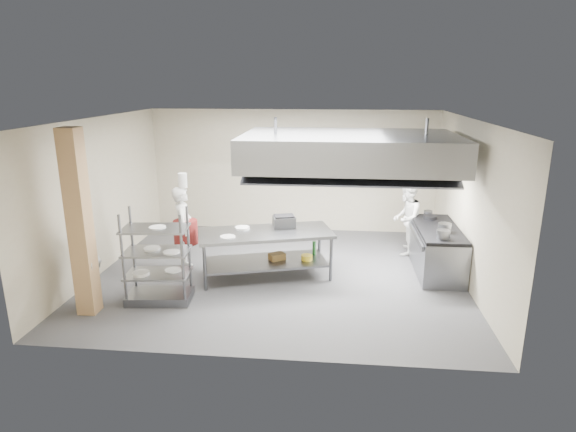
# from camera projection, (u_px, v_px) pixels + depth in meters

# --- Properties ---
(floor) EXTENTS (7.00, 7.00, 0.00)m
(floor) POSITION_uv_depth(u_px,v_px,m) (279.00, 274.00, 9.45)
(floor) COLOR #2B2B2D
(floor) RESTS_ON ground
(ceiling) EXTENTS (7.00, 7.00, 0.00)m
(ceiling) POSITION_uv_depth(u_px,v_px,m) (278.00, 119.00, 8.64)
(ceiling) COLOR silver
(ceiling) RESTS_ON wall_back
(wall_back) EXTENTS (7.00, 0.00, 7.00)m
(wall_back) POSITION_uv_depth(u_px,v_px,m) (293.00, 171.00, 11.92)
(wall_back) COLOR #B2A78D
(wall_back) RESTS_ON ground
(wall_left) EXTENTS (0.00, 6.00, 6.00)m
(wall_left) POSITION_uv_depth(u_px,v_px,m) (101.00, 196.00, 9.38)
(wall_left) COLOR #B2A78D
(wall_left) RESTS_ON ground
(wall_right) EXTENTS (0.00, 6.00, 6.00)m
(wall_right) POSITION_uv_depth(u_px,v_px,m) (470.00, 204.00, 8.71)
(wall_right) COLOR #B2A78D
(wall_right) RESTS_ON ground
(column) EXTENTS (0.30, 0.30, 3.00)m
(column) POSITION_uv_depth(u_px,v_px,m) (80.00, 224.00, 7.51)
(column) COLOR tan
(column) RESTS_ON floor
(exhaust_hood) EXTENTS (4.00, 2.50, 0.60)m
(exhaust_hood) POSITION_uv_depth(u_px,v_px,m) (349.00, 150.00, 9.06)
(exhaust_hood) COLOR gray
(exhaust_hood) RESTS_ON ceiling
(hood_strip_a) EXTENTS (1.60, 0.12, 0.04)m
(hood_strip_a) POSITION_uv_depth(u_px,v_px,m) (302.00, 166.00, 9.23)
(hood_strip_a) COLOR white
(hood_strip_a) RESTS_ON exhaust_hood
(hood_strip_b) EXTENTS (1.60, 0.12, 0.04)m
(hood_strip_b) POSITION_uv_depth(u_px,v_px,m) (397.00, 168.00, 9.06)
(hood_strip_b) COLOR white
(hood_strip_b) RESTS_ON exhaust_hood
(wall_shelf) EXTENTS (1.50, 0.28, 0.04)m
(wall_shelf) POSITION_uv_depth(u_px,v_px,m) (367.00, 174.00, 11.59)
(wall_shelf) COLOR gray
(wall_shelf) RESTS_ON wall_back
(island) EXTENTS (2.69, 1.71, 0.91)m
(island) POSITION_uv_depth(u_px,v_px,m) (266.00, 254.00, 9.22)
(island) COLOR gray
(island) RESTS_ON floor
(island_worktop) EXTENTS (2.69, 1.71, 0.06)m
(island_worktop) POSITION_uv_depth(u_px,v_px,m) (266.00, 233.00, 9.10)
(island_worktop) COLOR gray
(island_worktop) RESTS_ON island
(island_undershelf) EXTENTS (2.47, 1.55, 0.04)m
(island_undershelf) POSITION_uv_depth(u_px,v_px,m) (266.00, 262.00, 9.26)
(island_undershelf) COLOR slate
(island_undershelf) RESTS_ON island
(pass_rack) EXTENTS (1.13, 0.73, 1.61)m
(pass_rack) POSITION_uv_depth(u_px,v_px,m) (157.00, 256.00, 8.10)
(pass_rack) COLOR slate
(pass_rack) RESTS_ON floor
(cooking_range) EXTENTS (0.80, 2.00, 0.84)m
(cooking_range) POSITION_uv_depth(u_px,v_px,m) (436.00, 250.00, 9.52)
(cooking_range) COLOR gray
(cooking_range) RESTS_ON floor
(range_top) EXTENTS (0.78, 1.96, 0.06)m
(range_top) POSITION_uv_depth(u_px,v_px,m) (438.00, 229.00, 9.40)
(range_top) COLOR black
(range_top) RESTS_ON cooking_range
(chef_head) EXTENTS (0.53, 0.69, 1.69)m
(chef_head) POSITION_uv_depth(u_px,v_px,m) (184.00, 229.00, 9.50)
(chef_head) COLOR silver
(chef_head) RESTS_ON floor
(chef_line) EXTENTS (0.81, 0.92, 1.60)m
(chef_line) POSITION_uv_depth(u_px,v_px,m) (406.00, 218.00, 10.36)
(chef_line) COLOR white
(chef_line) RESTS_ON floor
(chef_plating) EXTENTS (0.81, 1.03, 1.64)m
(chef_plating) POSITION_uv_depth(u_px,v_px,m) (89.00, 258.00, 8.00)
(chef_plating) COLOR white
(chef_plating) RESTS_ON floor
(griddle) EXTENTS (0.49, 0.43, 0.21)m
(griddle) POSITION_uv_depth(u_px,v_px,m) (284.00, 222.00, 9.37)
(griddle) COLOR slate
(griddle) RESTS_ON island_worktop
(wicker_basket) EXTENTS (0.36, 0.33, 0.13)m
(wicker_basket) POSITION_uv_depth(u_px,v_px,m) (277.00, 256.00, 9.30)
(wicker_basket) COLOR olive
(wicker_basket) RESTS_ON island_undershelf
(stockpot) EXTENTS (0.25, 0.25, 0.17)m
(stockpot) POSITION_uv_depth(u_px,v_px,m) (445.00, 228.00, 9.07)
(stockpot) COLOR gray
(stockpot) RESTS_ON range_top
(plate_stack) EXTENTS (0.28, 0.28, 0.05)m
(plate_stack) POSITION_uv_depth(u_px,v_px,m) (158.00, 272.00, 8.18)
(plate_stack) COLOR white
(plate_stack) RESTS_ON pass_rack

